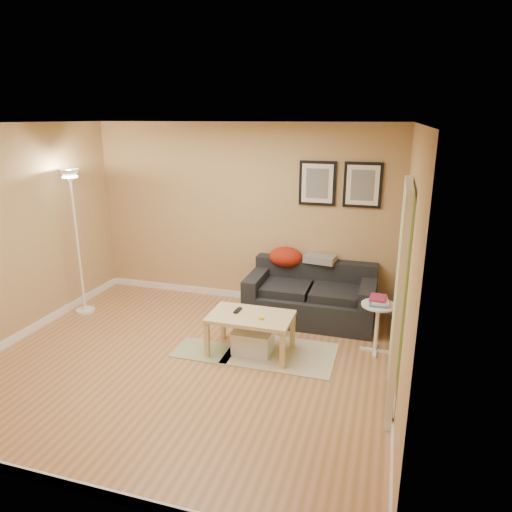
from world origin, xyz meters
name	(u,v)px	position (x,y,z in m)	size (l,w,h in m)	color
floor	(188,361)	(0.00, 0.00, 0.00)	(4.50, 4.50, 0.00)	#BC7A50
ceiling	(177,123)	(0.00, 0.00, 2.60)	(4.50, 4.50, 0.00)	white
wall_back	(243,215)	(0.00, 2.00, 1.30)	(4.50, 4.50, 0.00)	tan
wall_front	(51,332)	(0.00, -2.00, 1.30)	(4.50, 4.50, 0.00)	tan
wall_left	(10,236)	(-2.25, 0.00, 1.30)	(4.00, 4.00, 0.00)	tan
wall_right	(406,271)	(2.25, 0.00, 1.30)	(4.00, 4.00, 0.00)	tan
baseboard_back	(243,295)	(0.00, 1.99, 0.05)	(4.50, 0.02, 0.10)	white
baseboard_front	(74,486)	(0.00, -1.99, 0.05)	(4.50, 0.02, 0.10)	white
baseboard_left	(26,332)	(-2.24, 0.00, 0.05)	(0.02, 4.00, 0.10)	white
baseboard_right	(393,389)	(2.24, 0.00, 0.05)	(0.02, 4.00, 0.10)	white
sofa	(311,293)	(1.12, 1.53, 0.38)	(1.70, 0.90, 0.75)	black
red_throw	(286,257)	(0.70, 1.81, 0.77)	(0.48, 0.36, 0.28)	#A82E0F
plaid_throw	(320,259)	(1.18, 1.84, 0.78)	(0.42, 0.26, 0.10)	tan
framed_print_left	(317,183)	(1.08, 1.98, 1.80)	(0.50, 0.04, 0.60)	black
framed_print_right	(363,185)	(1.68, 1.98, 1.80)	(0.50, 0.04, 0.60)	black
area_rug	(281,353)	(0.97, 0.46, 0.01)	(1.25, 0.85, 0.01)	beige
green_runner	(205,351)	(0.09, 0.27, 0.01)	(0.70, 0.50, 0.01)	#668C4C
coffee_table	(251,334)	(0.62, 0.40, 0.24)	(0.96, 0.58, 0.48)	#E0C788
remote_control	(238,310)	(0.44, 0.46, 0.49)	(0.05, 0.16, 0.02)	black
tape_roll	(261,318)	(0.77, 0.32, 0.49)	(0.07, 0.07, 0.03)	yellow
storage_bin	(253,342)	(0.65, 0.40, 0.14)	(0.46, 0.34, 0.28)	white
side_table	(377,328)	(2.02, 0.85, 0.30)	(0.39, 0.39, 0.60)	white
book_stack	(379,300)	(2.02, 0.86, 0.64)	(0.20, 0.27, 0.08)	teal
floor_lamp	(78,247)	(-2.00, 0.86, 0.95)	(0.26, 0.26, 2.02)	white
doorway	(398,304)	(2.20, -0.15, 1.02)	(0.12, 1.01, 2.13)	white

